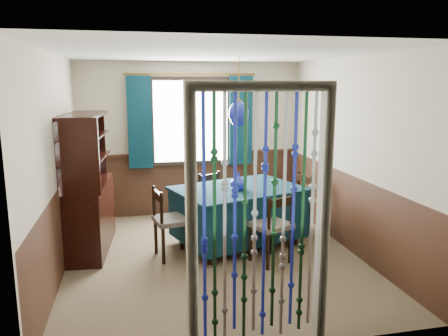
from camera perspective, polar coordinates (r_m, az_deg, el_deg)
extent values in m
plane|color=brown|center=(5.62, -1.33, -11.59)|extent=(4.00, 4.00, 0.00)
plane|color=silver|center=(5.20, -1.45, 14.77)|extent=(4.00, 4.00, 0.00)
plane|color=beige|center=(7.22, -4.35, 3.76)|extent=(3.60, 0.00, 3.60)
plane|color=beige|center=(3.37, 4.99, -4.72)|extent=(3.60, 0.00, 3.60)
plane|color=beige|center=(5.24, -21.09, 0.28)|extent=(0.00, 4.00, 4.00)
plane|color=beige|center=(5.87, 16.16, 1.67)|extent=(0.00, 4.00, 4.00)
plane|color=#3F2417|center=(7.34, -4.25, -2.07)|extent=(3.60, 0.00, 3.60)
plane|color=#3F2417|center=(3.66, 4.71, -16.04)|extent=(3.60, 0.00, 3.60)
plane|color=#3F2417|center=(5.42, -20.38, -7.52)|extent=(0.00, 4.00, 4.00)
plane|color=#3F2417|center=(6.02, 15.65, -5.39)|extent=(0.00, 4.00, 4.00)
cube|color=black|center=(7.14, -4.33, 6.10)|extent=(1.32, 0.12, 1.42)
cube|color=#0A2A38|center=(5.92, 1.85, -5.87)|extent=(1.83, 1.51, 0.64)
cube|color=#0A2A38|center=(5.84, 1.87, -2.74)|extent=(1.91, 1.59, 0.03)
cylinder|color=black|center=(5.41, -1.84, -11.73)|extent=(0.07, 0.07, 0.14)
cylinder|color=black|center=(6.10, 9.19, -9.15)|extent=(0.07, 0.07, 0.14)
cylinder|color=black|center=(6.08, -5.56, -9.14)|extent=(0.07, 0.07, 0.14)
cylinder|color=black|center=(6.71, 4.74, -7.17)|extent=(0.07, 0.07, 0.14)
cylinder|color=black|center=(5.22, 5.74, -10.85)|extent=(0.04, 0.04, 0.44)
cylinder|color=black|center=(5.44, 8.64, -10.00)|extent=(0.04, 0.04, 0.44)
cylinder|color=black|center=(5.46, 3.46, -9.80)|extent=(0.04, 0.04, 0.44)
cylinder|color=black|center=(5.67, 6.33, -9.04)|extent=(0.04, 0.04, 0.44)
cube|color=#5B5549|center=(5.36, 6.10, -7.40)|extent=(0.56, 0.55, 0.06)
cube|color=black|center=(5.14, 7.45, -4.46)|extent=(0.36, 0.18, 0.10)
cylinder|color=black|center=(5.06, 5.91, -6.28)|extent=(0.04, 0.04, 0.43)
cylinder|color=black|center=(5.29, 8.85, -5.59)|extent=(0.04, 0.04, 0.43)
cylinder|color=black|center=(6.76, -0.68, -5.69)|extent=(0.04, 0.04, 0.43)
cylinder|color=black|center=(6.58, -3.08, -6.19)|extent=(0.04, 0.04, 0.43)
cylinder|color=black|center=(6.52, 0.99, -6.34)|extent=(0.04, 0.04, 0.43)
cylinder|color=black|center=(6.33, -1.46, -6.88)|extent=(0.04, 0.04, 0.43)
cube|color=#5B5549|center=(6.48, -1.06, -4.21)|extent=(0.55, 0.54, 0.06)
cube|color=black|center=(6.54, -1.94, -1.24)|extent=(0.34, 0.19, 0.10)
cylinder|color=black|center=(6.66, -0.74, -2.17)|extent=(0.04, 0.04, 0.42)
cylinder|color=black|center=(6.48, -3.17, -2.58)|extent=(0.04, 0.04, 0.42)
cylinder|color=black|center=(5.73, -8.90, -8.84)|extent=(0.04, 0.04, 0.45)
cylinder|color=black|center=(5.40, -7.93, -10.07)|extent=(0.04, 0.04, 0.45)
cylinder|color=black|center=(5.82, -5.59, -8.45)|extent=(0.04, 0.04, 0.45)
cylinder|color=black|center=(5.49, -4.43, -9.63)|extent=(0.04, 0.04, 0.45)
cube|color=#5B5549|center=(5.52, -6.77, -6.73)|extent=(0.50, 0.52, 0.06)
cube|color=black|center=(5.38, -8.71, -3.57)|extent=(0.11, 0.38, 0.10)
cylinder|color=black|center=(5.59, -9.13, -4.53)|extent=(0.04, 0.04, 0.44)
cylinder|color=black|center=(5.25, -8.16, -5.52)|extent=(0.04, 0.04, 0.44)
cylinder|color=black|center=(6.45, 11.10, -6.70)|extent=(0.04, 0.04, 0.44)
cylinder|color=black|center=(6.73, 9.54, -5.88)|extent=(0.04, 0.04, 0.44)
cylinder|color=black|center=(6.29, 8.52, -7.07)|extent=(0.04, 0.04, 0.44)
cylinder|color=black|center=(6.58, 7.04, -6.21)|extent=(0.04, 0.04, 0.44)
cube|color=#5B5549|center=(6.44, 9.12, -4.34)|extent=(0.47, 0.49, 0.06)
cube|color=black|center=(6.45, 10.55, -1.42)|extent=(0.09, 0.37, 0.10)
cylinder|color=black|center=(6.34, 11.32, -2.94)|extent=(0.04, 0.04, 0.43)
cylinder|color=black|center=(6.63, 9.73, -2.27)|extent=(0.04, 0.04, 0.43)
cube|color=black|center=(6.01, -17.13, -6.05)|extent=(0.59, 1.40, 0.89)
cube|color=black|center=(5.18, -18.28, 1.32)|extent=(0.42, 0.09, 0.89)
cube|color=black|center=(6.46, -17.10, 3.23)|extent=(0.42, 0.09, 0.89)
cube|color=black|center=(5.77, -17.87, 6.56)|extent=(0.54, 1.40, 0.04)
cube|color=black|center=(5.84, -19.74, 2.28)|extent=(0.15, 1.34, 0.89)
cube|color=black|center=(5.83, -17.26, 1.12)|extent=(0.48, 1.31, 0.02)
cube|color=black|center=(5.79, -17.43, 3.98)|extent=(0.48, 1.31, 0.02)
cylinder|color=olive|center=(5.67, 1.96, 10.78)|extent=(0.01, 0.01, 0.73)
ellipsoid|color=#162397|center=(5.68, 1.93, 7.10)|extent=(0.26, 0.26, 0.32)
cylinder|color=olive|center=(5.67, 1.95, 8.73)|extent=(0.08, 0.08, 0.03)
imported|color=#162397|center=(5.69, 1.88, -1.86)|extent=(0.24, 0.24, 0.21)
imported|color=beige|center=(5.63, -17.25, 1.15)|extent=(0.21, 0.21, 0.05)
imported|color=beige|center=(6.13, -16.75, -0.55)|extent=(0.21, 0.21, 0.18)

